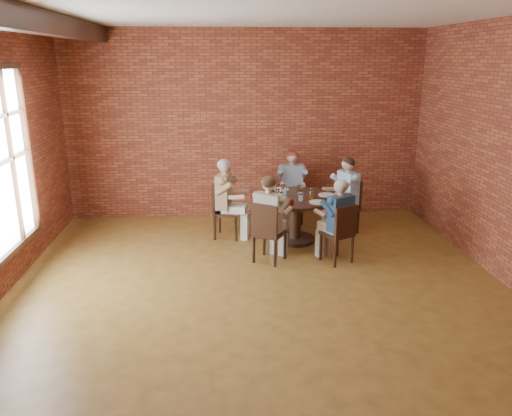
{
  "coord_description": "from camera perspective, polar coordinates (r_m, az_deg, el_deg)",
  "views": [
    {
      "loc": [
        -0.5,
        -5.64,
        2.88
      ],
      "look_at": [
        0.0,
        1.0,
        0.88
      ],
      "focal_mm": 35.0,
      "sensor_mm": 36.0,
      "label": 1
    }
  ],
  "objects": [
    {
      "name": "glass_a",
      "position": [
        8.11,
        6.41,
        1.92
      ],
      "size": [
        0.07,
        0.07,
        0.14
      ],
      "primitive_type": "cylinder",
      "color": "white",
      "rests_on": "dining_table"
    },
    {
      "name": "diner_a",
      "position": [
        8.57,
        10.11,
        1.4
      ],
      "size": [
        0.77,
        0.71,
        1.3
      ],
      "primitive_type": null,
      "rotation": [
        0.0,
        0.0,
        -1.18
      ],
      "color": "#4689B8",
      "rests_on": "floor"
    },
    {
      "name": "diner_b",
      "position": [
        9.04,
        4.13,
        2.39
      ],
      "size": [
        0.56,
        0.66,
        1.29
      ],
      "primitive_type": null,
      "rotation": [
        0.0,
        0.0,
        -0.09
      ],
      "color": "#8092A3",
      "rests_on": "floor"
    },
    {
      "name": "glass_d",
      "position": [
        8.05,
        3.31,
        1.88
      ],
      "size": [
        0.07,
        0.07,
        0.14
      ],
      "primitive_type": "cylinder",
      "color": "white",
      "rests_on": "dining_table"
    },
    {
      "name": "plate_b",
      "position": [
        8.44,
        2.88,
        2.16
      ],
      "size": [
        0.26,
        0.26,
        0.01
      ],
      "primitive_type": "cylinder",
      "color": "white",
      "rests_on": "dining_table"
    },
    {
      "name": "glass_e",
      "position": [
        7.93,
        2.47,
        1.67
      ],
      "size": [
        0.07,
        0.07,
        0.14
      ],
      "primitive_type": "cylinder",
      "color": "white",
      "rests_on": "dining_table"
    },
    {
      "name": "plate_d",
      "position": [
        7.73,
        7.04,
        0.68
      ],
      "size": [
        0.26,
        0.26,
        0.01
      ],
      "primitive_type": "cylinder",
      "color": "white",
      "rests_on": "dining_table"
    },
    {
      "name": "glass_b",
      "position": [
        8.18,
        4.98,
        2.09
      ],
      "size": [
        0.07,
        0.07,
        0.14
      ],
      "primitive_type": "cylinder",
      "color": "white",
      "rests_on": "dining_table"
    },
    {
      "name": "diner_e",
      "position": [
        7.3,
        9.31,
        -1.51
      ],
      "size": [
        0.69,
        0.74,
        1.24
      ],
      "primitive_type": null,
      "rotation": [
        0.0,
        0.0,
        3.63
      ],
      "color": "navy",
      "rests_on": "floor"
    },
    {
      "name": "diner_d",
      "position": [
        7.22,
        1.58,
        -1.31
      ],
      "size": [
        0.75,
        0.79,
        1.29
      ],
      "primitive_type": null,
      "rotation": [
        0.0,
        0.0,
        2.59
      ],
      "color": "tan",
      "rests_on": "floor"
    },
    {
      "name": "glass_f",
      "position": [
        7.55,
        4.06,
        0.87
      ],
      "size": [
        0.07,
        0.07,
        0.14
      ],
      "primitive_type": "cylinder",
      "color": "white",
      "rests_on": "dining_table"
    },
    {
      "name": "ceiling",
      "position": [
        5.68,
        0.81,
        21.98
      ],
      "size": [
        7.0,
        7.0,
        0.0
      ],
      "primitive_type": "plane",
      "rotation": [
        3.14,
        0.0,
        0.0
      ],
      "color": "silver",
      "rests_on": "wall_back"
    },
    {
      "name": "diner_c",
      "position": [
        8.22,
        -3.3,
        1.03
      ],
      "size": [
        0.75,
        0.66,
        1.32
      ],
      "primitive_type": null,
      "rotation": [
        0.0,
        0.0,
        1.33
      ],
      "color": "brown",
      "rests_on": "floor"
    },
    {
      "name": "wall_back",
      "position": [
        9.23,
        -1.2,
        9.39
      ],
      "size": [
        7.0,
        0.0,
        7.0
      ],
      "primitive_type": "plane",
      "rotation": [
        1.57,
        0.0,
        0.0
      ],
      "color": "brown",
      "rests_on": "ground"
    },
    {
      "name": "ceiling_beam",
      "position": [
        5.98,
        -24.78,
        19.03
      ],
      "size": [
        0.22,
        6.9,
        0.26
      ],
      "primitive_type": "cube",
      "color": "black",
      "rests_on": "ceiling"
    },
    {
      "name": "wall_front",
      "position": [
        2.49,
        7.98,
        -11.72
      ],
      "size": [
        7.0,
        0.0,
        7.0
      ],
      "primitive_type": "plane",
      "rotation": [
        -1.57,
        0.0,
        0.0
      ],
      "color": "brown",
      "rests_on": "ground"
    },
    {
      "name": "chair_d",
      "position": [
        7.2,
        1.3,
        -2.59
      ],
      "size": [
        0.56,
        0.56,
        0.91
      ],
      "rotation": [
        0.0,
        0.0,
        2.59
      ],
      "color": "black",
      "rests_on": "floor"
    },
    {
      "name": "glass_g",
      "position": [
        7.78,
        5.15,
        1.31
      ],
      "size": [
        0.07,
        0.07,
        0.14
      ],
      "primitive_type": "cylinder",
      "color": "white",
      "rests_on": "dining_table"
    },
    {
      "name": "plate_c",
      "position": [
        8.05,
        1.24,
        1.45
      ],
      "size": [
        0.26,
        0.26,
        0.01
      ],
      "primitive_type": "cylinder",
      "color": "white",
      "rests_on": "dining_table"
    },
    {
      "name": "glass_c",
      "position": [
        8.21,
        3.15,
        2.18
      ],
      "size": [
        0.07,
        0.07,
        0.14
      ],
      "primitive_type": "cylinder",
      "color": "white",
      "rests_on": "dining_table"
    },
    {
      "name": "dining_table",
      "position": [
        8.09,
        4.51,
        -0.22
      ],
      "size": [
        1.31,
        1.31,
        0.75
      ],
      "color": "black",
      "rests_on": "floor"
    },
    {
      "name": "chair_a",
      "position": [
        8.66,
        10.49,
        0.51
      ],
      "size": [
        0.53,
        0.53,
        0.92
      ],
      "rotation": [
        0.0,
        0.0,
        -1.18
      ],
      "color": "black",
      "rests_on": "floor"
    },
    {
      "name": "plate_a",
      "position": [
        8.16,
        8.06,
        1.49
      ],
      "size": [
        0.26,
        0.26,
        0.01
      ],
      "primitive_type": "cylinder",
      "color": "white",
      "rests_on": "dining_table"
    },
    {
      "name": "floor",
      "position": [
        6.35,
        0.68,
        -10.23
      ],
      "size": [
        7.0,
        7.0,
        0.0
      ],
      "primitive_type": "plane",
      "color": "olive",
      "rests_on": "ground"
    },
    {
      "name": "chair_c",
      "position": [
        8.28,
        -3.85,
        0.03
      ],
      "size": [
        0.51,
        0.51,
        0.93
      ],
      "rotation": [
        0.0,
        0.0,
        1.33
      ],
      "color": "black",
      "rests_on": "floor"
    },
    {
      "name": "chair_b",
      "position": [
        9.15,
        4.09,
        1.62
      ],
      "size": [
        0.44,
        0.44,
        0.92
      ],
      "rotation": [
        0.0,
        0.0,
        -0.09
      ],
      "color": "black",
      "rests_on": "floor"
    },
    {
      "name": "smartphone",
      "position": [
        7.77,
        7.72,
        0.7
      ],
      "size": [
        0.09,
        0.14,
        0.01
      ],
      "primitive_type": "cube",
      "rotation": [
        0.0,
        0.0,
        -0.18
      ],
      "color": "black",
      "rests_on": "dining_table"
    },
    {
      "name": "chair_e",
      "position": [
        7.29,
        9.64,
        -2.67
      ],
      "size": [
        0.52,
        0.52,
        0.89
      ],
      "rotation": [
        0.0,
        0.0,
        3.63
      ],
      "color": "black",
      "rests_on": "floor"
    },
    {
      "name": "glass_h",
      "position": [
        7.87,
        6.39,
        1.47
      ],
      "size": [
        0.07,
        0.07,
        0.14
      ],
      "primitive_type": "cylinder",
      "color": "white",
      "rests_on": "dining_table"
    }
  ]
}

